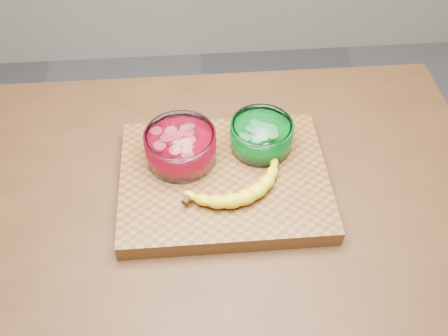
{
  "coord_description": "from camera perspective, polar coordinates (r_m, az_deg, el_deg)",
  "views": [
    {
      "loc": [
        -0.06,
        -0.7,
        1.76
      ],
      "look_at": [
        0.0,
        0.0,
        0.96
      ],
      "focal_mm": 40.0,
      "sensor_mm": 36.0,
      "label": 1
    }
  ],
  "objects": [
    {
      "name": "counter",
      "position": [
        1.49,
        0.0,
        -13.11
      ],
      "size": [
        1.2,
        0.8,
        0.9
      ],
      "primitive_type": "cube",
      "color": "#472A15",
      "rests_on": "ground"
    },
    {
      "name": "cutting_board",
      "position": [
        1.1,
        0.0,
        -1.38
      ],
      "size": [
        0.45,
        0.35,
        0.04
      ],
      "primitive_type": "cube",
      "color": "brown",
      "rests_on": "counter"
    },
    {
      "name": "bowl_red",
      "position": [
        1.09,
        -4.97,
        2.44
      ],
      "size": [
        0.16,
        0.16,
        0.07
      ],
      "color": "white",
      "rests_on": "cutting_board"
    },
    {
      "name": "bowl_green",
      "position": [
        1.12,
        4.28,
        3.74
      ],
      "size": [
        0.14,
        0.14,
        0.07
      ],
      "color": "white",
      "rests_on": "cutting_board"
    },
    {
      "name": "banana",
      "position": [
        1.04,
        1.14,
        -1.66
      ],
      "size": [
        0.24,
        0.15,
        0.04
      ],
      "primitive_type": null,
      "color": "yellow",
      "rests_on": "cutting_board"
    }
  ]
}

